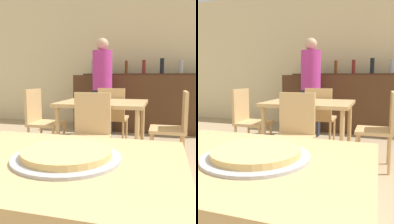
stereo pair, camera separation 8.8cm
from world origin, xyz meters
The scene contains 11 objects.
wall_back centered at (0.00, 4.48, 1.40)m, with size 8.00×0.05×2.80m.
dining_table_near centered at (0.00, 0.00, 0.64)m, with size 0.96×0.73×0.73m.
dining_table_far centered at (-0.32, 2.08, 0.65)m, with size 1.02×0.81×0.74m.
bar_counter centered at (0.00, 3.98, 0.53)m, with size 2.60×0.56×1.06m.
bar_back_shelf centered at (0.01, 4.12, 1.13)m, with size 2.39×0.24×0.31m.
chair_far_side_front centered at (-0.32, 1.51, 0.50)m, with size 0.40×0.40×0.87m.
chair_far_side_back centered at (-0.32, 2.66, 0.50)m, with size 0.40×0.40×0.87m.
chair_far_side_left centered at (-1.15, 2.08, 0.50)m, with size 0.40×0.40×0.87m.
chair_far_side_right centered at (0.52, 2.08, 0.50)m, with size 0.40×0.40×0.87m.
pizza_tray centered at (0.05, 0.01, 0.75)m, with size 0.41×0.41×0.04m.
person_standing centered at (-0.65, 3.40, 0.91)m, with size 0.34×0.34×1.68m.
Camera 2 is at (0.47, -0.80, 1.04)m, focal length 40.00 mm.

